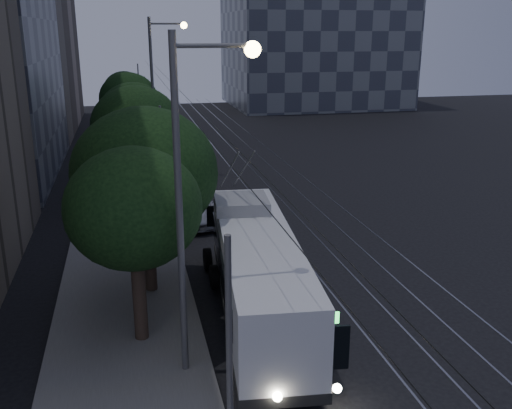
{
  "coord_description": "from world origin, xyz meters",
  "views": [
    {
      "loc": [
        -7.05,
        -20.12,
        9.75
      ],
      "look_at": [
        -1.7,
        3.32,
        2.39
      ],
      "focal_mm": 40.0,
      "sensor_mm": 36.0,
      "label": 1
    }
  ],
  "objects_px": {
    "car_white_a": "(191,174)",
    "car_white_b": "(185,152)",
    "streetlamp_near": "(193,180)",
    "pickup_silver": "(185,205)",
    "car_white_d": "(160,130)",
    "car_white_c": "(179,140)",
    "streetlamp_far": "(159,84)",
    "trolleybus": "(257,271)"
  },
  "relations": [
    {
      "from": "trolleybus",
      "to": "car_white_c",
      "type": "distance_m",
      "value": 30.58
    },
    {
      "from": "car_white_c",
      "to": "streetlamp_far",
      "type": "relative_size",
      "value": 0.44
    },
    {
      "from": "trolleybus",
      "to": "streetlamp_near",
      "type": "height_order",
      "value": "streetlamp_near"
    },
    {
      "from": "pickup_silver",
      "to": "trolleybus",
      "type": "bearing_deg",
      "value": -107.03
    },
    {
      "from": "car_white_b",
      "to": "streetlamp_near",
      "type": "relative_size",
      "value": 0.48
    },
    {
      "from": "trolleybus",
      "to": "pickup_silver",
      "type": "xyz_separation_m",
      "value": [
        -1.4,
        11.07,
        -0.81
      ]
    },
    {
      "from": "car_white_d",
      "to": "trolleybus",
      "type": "bearing_deg",
      "value": -70.76
    },
    {
      "from": "pickup_silver",
      "to": "streetlamp_far",
      "type": "xyz_separation_m",
      "value": [
        -0.48,
        9.83,
        5.52
      ]
    },
    {
      "from": "pickup_silver",
      "to": "car_white_a",
      "type": "bearing_deg",
      "value": 56.51
    },
    {
      "from": "car_white_a",
      "to": "car_white_b",
      "type": "bearing_deg",
      "value": 96.4
    },
    {
      "from": "trolleybus",
      "to": "car_white_a",
      "type": "xyz_separation_m",
      "value": [
        -0.14,
        18.81,
        -1.01
      ]
    },
    {
      "from": "car_white_d",
      "to": "streetlamp_far",
      "type": "distance_m",
      "value": 16.35
    },
    {
      "from": "trolleybus",
      "to": "streetlamp_far",
      "type": "height_order",
      "value": "streetlamp_far"
    },
    {
      "from": "car_white_c",
      "to": "streetlamp_near",
      "type": "bearing_deg",
      "value": -108.72
    },
    {
      "from": "car_white_c",
      "to": "car_white_d",
      "type": "height_order",
      "value": "car_white_c"
    },
    {
      "from": "trolleybus",
      "to": "car_white_a",
      "type": "bearing_deg",
      "value": 96.18
    },
    {
      "from": "car_white_c",
      "to": "car_white_d",
      "type": "xyz_separation_m",
      "value": [
        -1.27,
        5.65,
        -0.06
      ]
    },
    {
      "from": "streetlamp_far",
      "to": "car_white_b",
      "type": "bearing_deg",
      "value": 66.56
    },
    {
      "from": "streetlamp_far",
      "to": "pickup_silver",
      "type": "bearing_deg",
      "value": -87.21
    },
    {
      "from": "streetlamp_far",
      "to": "streetlamp_near",
      "type": "bearing_deg",
      "value": -91.45
    },
    {
      "from": "pickup_silver",
      "to": "car_white_d",
      "type": "height_order",
      "value": "pickup_silver"
    },
    {
      "from": "car_white_a",
      "to": "car_white_b",
      "type": "xyz_separation_m",
      "value": [
        0.34,
        6.87,
        0.06
      ]
    },
    {
      "from": "car_white_b",
      "to": "streetlamp_far",
      "type": "distance_m",
      "value": 7.7
    },
    {
      "from": "pickup_silver",
      "to": "car_white_d",
      "type": "xyz_separation_m",
      "value": [
        0.32,
        25.15,
        -0.11
      ]
    },
    {
      "from": "car_white_d",
      "to": "streetlamp_near",
      "type": "xyz_separation_m",
      "value": [
        -1.41,
        -39.41,
        5.18
      ]
    },
    {
      "from": "car_white_d",
      "to": "streetlamp_far",
      "type": "bearing_deg",
      "value": -75.46
    },
    {
      "from": "car_white_c",
      "to": "streetlamp_far",
      "type": "xyz_separation_m",
      "value": [
        -2.07,
        -9.68,
        5.57
      ]
    },
    {
      "from": "car_white_a",
      "to": "car_white_d",
      "type": "xyz_separation_m",
      "value": [
        -0.94,
        17.4,
        0.09
      ]
    },
    {
      "from": "pickup_silver",
      "to": "streetlamp_near",
      "type": "bearing_deg",
      "value": -118.61
    },
    {
      "from": "pickup_silver",
      "to": "streetlamp_near",
      "type": "height_order",
      "value": "streetlamp_near"
    },
    {
      "from": "car_white_a",
      "to": "car_white_c",
      "type": "height_order",
      "value": "car_white_c"
    },
    {
      "from": "car_white_a",
      "to": "car_white_c",
      "type": "distance_m",
      "value": 11.76
    },
    {
      "from": "car_white_a",
      "to": "streetlamp_near",
      "type": "xyz_separation_m",
      "value": [
        -2.35,
        -22.01,
        5.27
      ]
    },
    {
      "from": "car_white_a",
      "to": "car_white_d",
      "type": "distance_m",
      "value": 17.43
    },
    {
      "from": "pickup_silver",
      "to": "car_white_a",
      "type": "distance_m",
      "value": 7.85
    },
    {
      "from": "car_white_c",
      "to": "streetlamp_far",
      "type": "bearing_deg",
      "value": -116.25
    },
    {
      "from": "pickup_silver",
      "to": "streetlamp_far",
      "type": "relative_size",
      "value": 0.56
    },
    {
      "from": "streetlamp_far",
      "to": "car_white_c",
      "type": "bearing_deg",
      "value": 77.94
    },
    {
      "from": "trolleybus",
      "to": "pickup_silver",
      "type": "bearing_deg",
      "value": 102.97
    },
    {
      "from": "car_white_c",
      "to": "streetlamp_far",
      "type": "distance_m",
      "value": 11.35
    },
    {
      "from": "car_white_b",
      "to": "streetlamp_near",
      "type": "xyz_separation_m",
      "value": [
        -2.69,
        -28.88,
        5.21
      ]
    },
    {
      "from": "car_white_d",
      "to": "streetlamp_far",
      "type": "height_order",
      "value": "streetlamp_far"
    }
  ]
}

